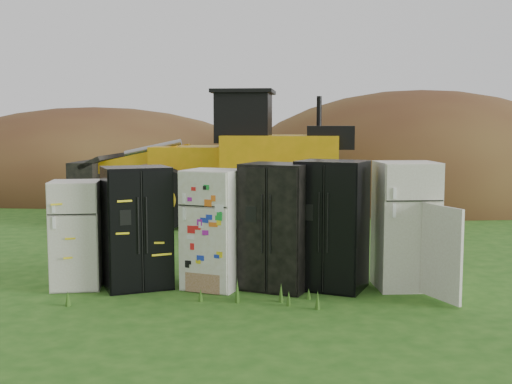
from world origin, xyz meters
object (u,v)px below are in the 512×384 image
wheel_loader (211,157)px  fridge_sticker (214,229)px  fridge_leftmost (76,234)px  fridge_black_side (137,227)px  fridge_black_right (332,225)px  fridge_dark_mid (277,226)px  fridge_open_door (406,225)px

wheel_loader → fridge_sticker: bearing=-80.0°
fridge_sticker → fridge_leftmost: bearing=-158.3°
fridge_black_side → wheel_loader: (0.69, 6.28, 0.72)m
fridge_black_side → fridge_sticker: bearing=-22.0°
fridge_black_right → fridge_leftmost: bearing=-157.3°
fridge_sticker → fridge_black_side: bearing=-158.6°
fridge_sticker → fridge_black_right: (1.74, -0.05, 0.07)m
fridge_leftmost → fridge_sticker: bearing=-7.3°
fridge_black_right → wheel_loader: (-2.18, 6.34, 0.67)m
fridge_sticker → fridge_dark_mid: bearing=19.5°
fridge_leftmost → fridge_open_door: size_ratio=0.85×
fridge_open_door → wheel_loader: size_ratio=0.28×
fridge_dark_mid → wheel_loader: 6.52m
fridge_black_side → fridge_dark_mid: 2.07m
fridge_dark_mid → fridge_black_right: fridge_black_right is taller
fridge_leftmost → fridge_black_side: bearing=-6.9°
fridge_dark_mid → fridge_black_right: size_ratio=0.98×
fridge_leftmost → fridge_black_right: fridge_black_right is taller
fridge_leftmost → fridge_black_side: size_ratio=0.88×
fridge_dark_mid → fridge_open_door: bearing=24.8°
fridge_leftmost → fridge_black_right: (3.77, -0.06, 0.15)m
wheel_loader → fridge_black_side: bearing=-90.3°
fridge_leftmost → wheel_loader: bearing=68.9°
fridge_open_door → fridge_dark_mid: bearing=177.4°
fridge_sticker → wheel_loader: wheel_loader is taller
fridge_dark_mid → wheel_loader: size_ratio=0.28×
fridge_black_right → fridge_open_door: bearing=25.0°
fridge_leftmost → fridge_sticker: size_ratio=0.91×
fridge_black_right → fridge_open_door: 1.09m
fridge_dark_mid → fridge_open_door: 1.89m
fridge_black_right → wheel_loader: wheel_loader is taller
fridge_sticker → fridge_dark_mid: fridge_dark_mid is taller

